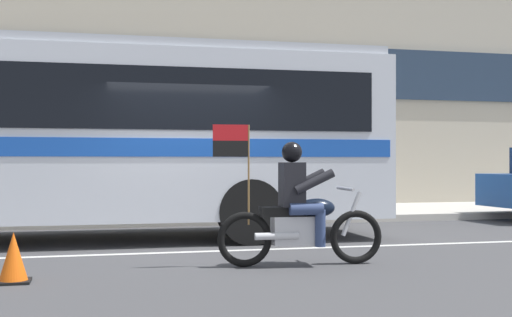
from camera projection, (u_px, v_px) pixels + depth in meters
The scene contains 7 objects.
ground_plane at pixel (190, 247), 10.29m from camera, with size 60.00×60.00×0.00m, color #3D3D3F.
sidewalk_curb at pixel (158, 216), 15.24m from camera, with size 28.00×3.80×0.15m, color #B7B2A8.
lane_center_stripe at pixel (196, 252), 9.71m from camera, with size 26.60×0.14×0.01m, color silver.
office_building_facade at pixel (149, 7), 17.48m from camera, with size 28.00×0.89×10.74m.
transit_bus at pixel (57, 127), 10.97m from camera, with size 10.88×2.72×3.22m.
motorcycle_with_rider at pixel (299, 213), 8.45m from camera, with size 2.19×0.64×1.78m.
traffic_cone at pixel (13, 259), 7.24m from camera, with size 0.36×0.36×0.55m.
Camera 1 is at (-1.47, -10.24, 1.32)m, focal length 46.90 mm.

